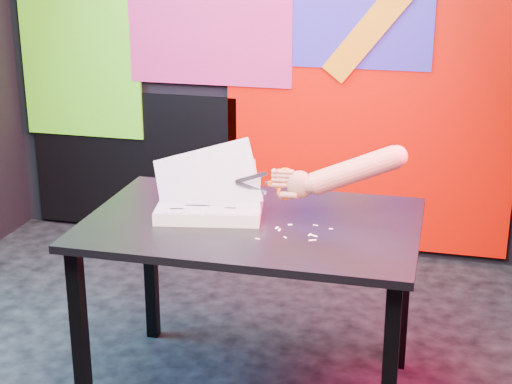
# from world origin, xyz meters

# --- Properties ---
(room) EXTENTS (3.01, 3.01, 2.71)m
(room) POSITION_xyz_m (0.00, 0.00, 1.35)
(room) COLOR black
(room) RESTS_ON ground
(backdrop) EXTENTS (2.88, 0.05, 2.08)m
(backdrop) POSITION_xyz_m (0.06, 1.46, 0.96)
(backdrop) COLOR #C80900
(backdrop) RESTS_ON ground
(work_table) EXTENTS (1.25, 0.84, 0.75)m
(work_table) POSITION_xyz_m (0.40, -0.10, 0.66)
(work_table) COLOR black
(work_table) RESTS_ON ground
(printout_stack) EXTENTS (0.47, 0.36, 0.30)m
(printout_stack) POSITION_xyz_m (0.23, -0.07, 0.78)
(printout_stack) COLOR beige
(printout_stack) RESTS_ON work_table
(scissors) EXTENTS (0.22, 0.03, 0.13)m
(scissors) POSITION_xyz_m (0.50, -0.03, 0.88)
(scissors) COLOR silver
(scissors) RESTS_ON printout_stack
(hand_forearm) EXTENTS (0.48, 0.12, 0.22)m
(hand_forearm) POSITION_xyz_m (0.73, -0.01, 0.94)
(hand_forearm) COLOR #AB6C5B
(hand_forearm) RESTS_ON work_table
(paper_clippings) EXTENTS (0.25, 0.19, 0.00)m
(paper_clippings) POSITION_xyz_m (0.59, -0.18, 0.75)
(paper_clippings) COLOR white
(paper_clippings) RESTS_ON work_table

